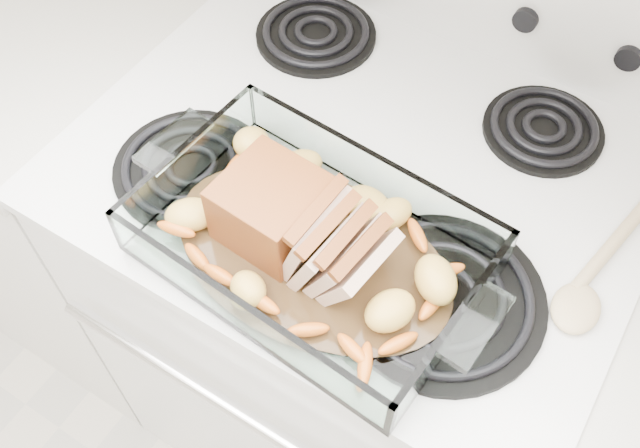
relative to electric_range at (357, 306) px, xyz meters
The scene contains 6 objects.
electric_range is the anchor object (origin of this frame).
counter_left 0.67m from the electric_range, behind, with size 0.58×0.68×0.93m.
baking_dish 0.52m from the electric_range, 82.04° to the right, with size 0.40×0.26×0.08m.
pork_roast 0.55m from the electric_range, 90.81° to the right, with size 0.21×0.11×0.09m.
roast_vegetables 0.52m from the electric_range, 81.69° to the right, with size 0.33×0.18×0.04m.
wooden_spoon 0.57m from the electric_range, ahead, with size 0.07×0.26×0.02m.
Camera 1 is at (0.29, 1.07, 1.69)m, focal length 40.00 mm.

